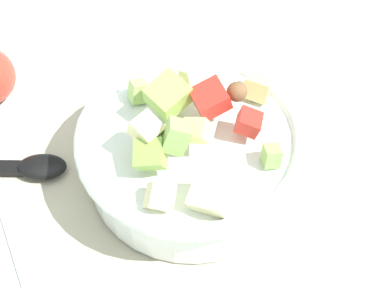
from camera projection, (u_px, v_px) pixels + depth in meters
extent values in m
plane|color=silver|center=(206.00, 179.00, 0.67)|extent=(2.40, 2.40, 0.00)
cube|color=#BCB299|center=(206.00, 177.00, 0.67)|extent=(0.45, 0.34, 0.01)
cylinder|color=white|center=(192.00, 155.00, 0.64)|extent=(0.23, 0.23, 0.06)
torus|color=white|center=(192.00, 136.00, 0.62)|extent=(0.25, 0.25, 0.02)
cube|color=#93C160|center=(271.00, 156.00, 0.58)|extent=(0.02, 0.02, 0.03)
cube|color=#A3CC6B|center=(138.00, 91.00, 0.64)|extent=(0.02, 0.02, 0.03)
cube|color=#8CB74C|center=(150.00, 154.00, 0.57)|extent=(0.04, 0.04, 0.04)
cube|color=beige|center=(146.00, 130.00, 0.58)|extent=(0.04, 0.04, 0.03)
cube|color=#E5D684|center=(197.00, 131.00, 0.58)|extent=(0.04, 0.03, 0.03)
sphere|color=brown|center=(237.00, 92.00, 0.61)|extent=(0.03, 0.03, 0.03)
cube|color=#E5D684|center=(258.00, 88.00, 0.64)|extent=(0.04, 0.04, 0.03)
cube|color=red|center=(249.00, 122.00, 0.60)|extent=(0.04, 0.04, 0.02)
cube|color=#9EC656|center=(168.00, 95.00, 0.61)|extent=(0.05, 0.05, 0.04)
cube|color=beige|center=(211.00, 197.00, 0.56)|extent=(0.05, 0.05, 0.04)
cube|color=beige|center=(159.00, 197.00, 0.56)|extent=(0.03, 0.04, 0.04)
cube|color=red|center=(210.00, 99.00, 0.60)|extent=(0.04, 0.04, 0.04)
cube|color=#93C160|center=(176.00, 136.00, 0.56)|extent=(0.04, 0.03, 0.04)
cube|color=beige|center=(192.00, 76.00, 0.63)|extent=(0.03, 0.03, 0.03)
ellipsoid|color=black|center=(42.00, 167.00, 0.66)|extent=(0.07, 0.06, 0.01)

